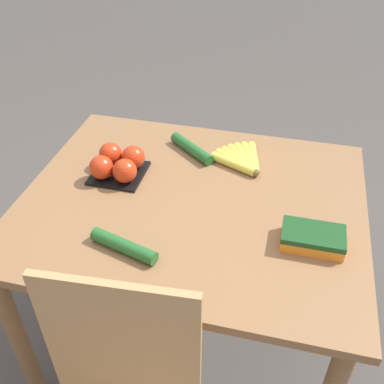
{
  "coord_description": "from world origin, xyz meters",
  "views": [
    {
      "loc": [
        -0.28,
        1.13,
        1.7
      ],
      "look_at": [
        0.0,
        0.0,
        0.79
      ],
      "focal_mm": 42.0,
      "sensor_mm": 36.0,
      "label": 1
    }
  ],
  "objects_px": {
    "carrot_bag": "(313,237)",
    "cucumber_far": "(192,148)",
    "banana_bunch": "(243,160)",
    "tomato_pack": "(118,164)",
    "cucumber_near": "(124,246)"
  },
  "relations": [
    {
      "from": "banana_bunch",
      "to": "cucumber_far",
      "type": "height_order",
      "value": "cucumber_far"
    },
    {
      "from": "carrot_bag",
      "to": "cucumber_far",
      "type": "height_order",
      "value": "carrot_bag"
    },
    {
      "from": "banana_bunch",
      "to": "cucumber_far",
      "type": "relative_size",
      "value": 1.01
    },
    {
      "from": "cucumber_far",
      "to": "tomato_pack",
      "type": "bearing_deg",
      "value": 41.72
    },
    {
      "from": "banana_bunch",
      "to": "tomato_pack",
      "type": "bearing_deg",
      "value": 21.78
    },
    {
      "from": "banana_bunch",
      "to": "cucumber_far",
      "type": "xyz_separation_m",
      "value": [
        0.2,
        -0.03,
        0.0
      ]
    },
    {
      "from": "banana_bunch",
      "to": "carrot_bag",
      "type": "distance_m",
      "value": 0.45
    },
    {
      "from": "tomato_pack",
      "to": "carrot_bag",
      "type": "height_order",
      "value": "tomato_pack"
    },
    {
      "from": "carrot_bag",
      "to": "banana_bunch",
      "type": "bearing_deg",
      "value": -54.43
    },
    {
      "from": "tomato_pack",
      "to": "cucumber_near",
      "type": "height_order",
      "value": "tomato_pack"
    },
    {
      "from": "tomato_pack",
      "to": "cucumber_near",
      "type": "bearing_deg",
      "value": 113.33
    },
    {
      "from": "tomato_pack",
      "to": "cucumber_far",
      "type": "xyz_separation_m",
      "value": [
        -0.22,
        -0.2,
        -0.03
      ]
    },
    {
      "from": "banana_bunch",
      "to": "cucumber_near",
      "type": "distance_m",
      "value": 0.59
    },
    {
      "from": "tomato_pack",
      "to": "cucumber_near",
      "type": "xyz_separation_m",
      "value": [
        -0.15,
        0.35,
        -0.03
      ]
    },
    {
      "from": "tomato_pack",
      "to": "cucumber_far",
      "type": "bearing_deg",
      "value": -138.28
    }
  ]
}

